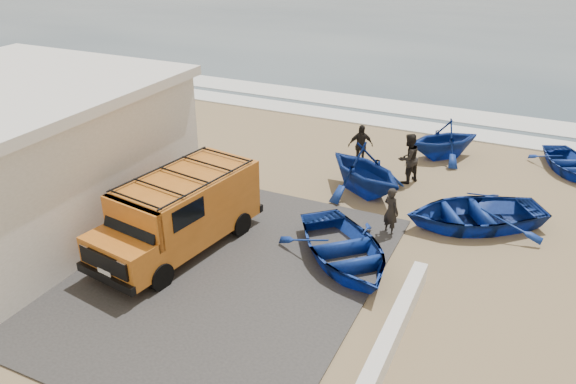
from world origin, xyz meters
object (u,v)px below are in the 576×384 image
(building, at_px, (4,154))
(boat_far_right, at_px, (571,163))
(van, at_px, (180,211))
(fisherman_front, at_px, (391,211))
(parapet, at_px, (389,341))
(fisherman_back, at_px, (360,146))
(boat_mid_left, at_px, (365,169))
(boat_near_left, at_px, (344,249))
(fisherman_middle, at_px, (408,158))
(boat_far_left, at_px, (444,139))
(boat_near_right, at_px, (474,213))

(building, distance_m, boat_far_right, 19.72)
(van, relative_size, fisherman_front, 3.61)
(parapet, relative_size, fisherman_back, 3.62)
(parapet, distance_m, fisherman_back, 10.39)
(boat_mid_left, bearing_deg, boat_near_left, -135.50)
(boat_far_right, height_order, fisherman_middle, fisherman_middle)
(fisherman_middle, bearing_deg, boat_near_left, 27.95)
(boat_near_left, relative_size, boat_far_left, 1.38)
(boat_near_left, bearing_deg, building, 147.91)
(boat_near_left, relative_size, boat_mid_left, 1.21)
(building, bearing_deg, fisherman_front, 20.09)
(boat_far_right, distance_m, fisherman_back, 7.92)
(boat_mid_left, bearing_deg, boat_far_right, -18.99)
(parapet, bearing_deg, boat_near_right, 83.14)
(parapet, xyz_separation_m, boat_far_right, (3.46, 12.44, 0.07))
(boat_far_left, bearing_deg, fisherman_back, -95.22)
(boat_far_left, xyz_separation_m, fisherman_middle, (-0.71, -2.89, 0.13))
(boat_mid_left, relative_size, boat_far_right, 1.03)
(boat_mid_left, bearing_deg, building, 157.07)
(boat_far_left, xyz_separation_m, fisherman_front, (-0.23, -6.75, -0.04))
(van, bearing_deg, fisherman_back, 79.91)
(boat_mid_left, height_order, boat_far_left, boat_mid_left)
(van, bearing_deg, parapet, -5.68)
(fisherman_front, xyz_separation_m, fisherman_middle, (-0.48, 3.87, 0.16))
(van, xyz_separation_m, boat_far_left, (5.43, 10.10, -0.41))
(boat_mid_left, bearing_deg, fisherman_back, 54.97)
(boat_far_left, bearing_deg, fisherman_front, -46.10)
(boat_near_left, relative_size, fisherman_front, 2.74)
(boat_near_right, bearing_deg, van, -88.45)
(boat_near_right, relative_size, fisherman_back, 2.62)
(van, height_order, fisherman_front, van)
(fisherman_back, bearing_deg, boat_mid_left, -101.09)
(parapet, bearing_deg, fisherman_back, 112.19)
(boat_near_left, distance_m, boat_near_right, 4.70)
(fisherman_front, distance_m, fisherman_back, 5.19)
(boat_far_left, bearing_deg, boat_near_right, -23.16)
(boat_far_right, bearing_deg, boat_near_right, -138.53)
(fisherman_front, bearing_deg, van, 62.39)
(boat_mid_left, xyz_separation_m, boat_far_right, (6.49, 5.06, -0.56))
(boat_near_left, bearing_deg, boat_far_right, 16.81)
(boat_near_right, relative_size, boat_far_left, 1.44)
(boat_near_right, xyz_separation_m, boat_far_right, (2.66, 5.82, -0.10))
(boat_near_right, height_order, boat_mid_left, boat_mid_left)
(parapet, xyz_separation_m, fisherman_middle, (-1.90, 8.92, 0.65))
(parapet, height_order, van, van)
(building, relative_size, boat_near_right, 2.17)
(boat_near_left, relative_size, fisherman_back, 2.51)
(parapet, distance_m, boat_far_right, 12.92)
(boat_near_left, height_order, fisherman_back, fisherman_back)
(boat_near_left, distance_m, fisherman_front, 2.25)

